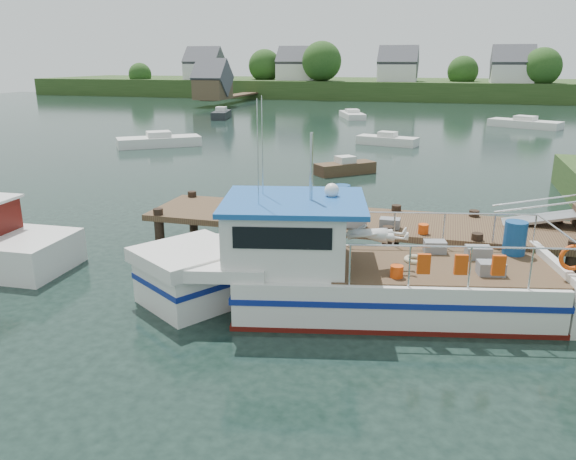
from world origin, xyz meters
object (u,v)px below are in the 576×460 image
(moored_e, at_px, (221,114))
(lobster_boat, at_px, (339,272))
(moored_a, at_px, (159,141))
(moored_far, at_px, (525,123))
(dock, at_px, (551,205))
(moored_rowboat, at_px, (345,167))
(moored_d, at_px, (352,115))
(moored_b, at_px, (387,140))

(moored_e, bearing_deg, lobster_boat, -86.84)
(moored_a, bearing_deg, moored_far, 19.82)
(dock, distance_m, moored_a, 31.71)
(moored_a, bearing_deg, lobster_boat, -69.51)
(moored_rowboat, bearing_deg, moored_d, 86.41)
(dock, height_order, moored_e, dock)
(moored_rowboat, bearing_deg, dock, -71.25)
(moored_rowboat, relative_size, moored_d, 0.56)
(moored_b, bearing_deg, moored_d, 86.04)
(moored_b, xyz_separation_m, moored_e, (-19.87, 15.23, 0.09))
(moored_d, bearing_deg, lobster_boat, -71.99)
(moored_far, relative_size, moored_d, 1.14)
(dock, relative_size, moored_far, 2.42)
(moored_e, bearing_deg, moored_a, -103.26)
(dock, distance_m, lobster_boat, 6.76)
(moored_d, bearing_deg, moored_far, -5.79)
(dock, bearing_deg, moored_b, 105.89)
(moored_far, height_order, moored_a, moored_a)
(dock, bearing_deg, moored_e, 123.42)
(lobster_boat, height_order, moored_a, lobster_boat)
(moored_a, distance_m, moored_d, 27.13)
(dock, bearing_deg, moored_far, 84.45)
(moored_far, bearing_deg, lobster_boat, -90.37)
(lobster_boat, xyz_separation_m, moored_e, (-21.83, 45.14, -0.52))
(moored_rowboat, distance_m, moored_d, 32.07)
(moored_a, height_order, moored_e, moored_e)
(dock, distance_m, moored_far, 41.46)
(lobster_boat, xyz_separation_m, moored_rowboat, (-3.05, 17.85, -0.61))
(lobster_boat, bearing_deg, dock, 21.85)
(moored_b, bearing_deg, dock, -95.10)
(dock, height_order, moored_d, dock)
(moored_rowboat, relative_size, moored_far, 0.50)
(lobster_boat, distance_m, moored_b, 29.99)
(moored_rowboat, xyz_separation_m, moored_d, (-4.93, 31.69, -0.02))
(moored_far, relative_size, moored_a, 1.12)
(lobster_boat, height_order, moored_b, lobster_boat)
(moored_rowboat, bearing_deg, moored_a, 144.17)
(moored_a, bearing_deg, dock, -57.41)
(moored_d, relative_size, moored_e, 1.25)
(moored_a, distance_m, moored_e, 20.92)
(moored_a, xyz_separation_m, moored_b, (16.45, 5.41, -0.04))
(moored_d, xyz_separation_m, moored_e, (-13.85, -4.40, 0.11))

